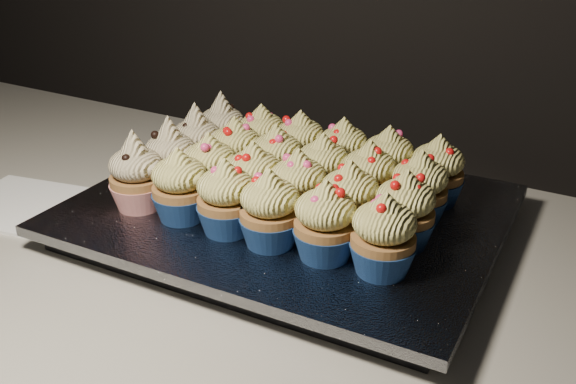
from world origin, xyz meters
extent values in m
cube|color=beige|center=(0.00, 1.70, 0.88)|extent=(2.44, 0.64, 0.04)
cube|color=white|center=(-0.46, 1.62, 0.90)|extent=(0.16, 0.16, 0.00)
cube|color=black|center=(-0.13, 1.74, 0.91)|extent=(0.45, 0.35, 0.02)
cube|color=silver|center=(-0.13, 1.74, 0.93)|extent=(0.49, 0.39, 0.01)
cone|color=red|center=(-0.27, 1.64, 0.95)|extent=(0.06, 0.06, 0.03)
ellipsoid|color=beige|center=(-0.27, 1.64, 0.99)|extent=(0.06, 0.06, 0.04)
cone|color=beige|center=(-0.27, 1.64, 1.02)|extent=(0.03, 0.03, 0.03)
cone|color=navy|center=(-0.21, 1.65, 0.95)|extent=(0.06, 0.06, 0.03)
ellipsoid|color=#F4E77B|center=(-0.21, 1.65, 0.99)|extent=(0.06, 0.06, 0.04)
cone|color=#F4E77B|center=(-0.21, 1.65, 1.01)|extent=(0.03, 0.03, 0.02)
cone|color=navy|center=(-0.15, 1.65, 0.95)|extent=(0.06, 0.06, 0.03)
ellipsoid|color=#F4E77B|center=(-0.15, 1.65, 0.99)|extent=(0.06, 0.06, 0.04)
cone|color=#F4E77B|center=(-0.15, 1.65, 1.01)|extent=(0.03, 0.03, 0.02)
cone|color=navy|center=(-0.10, 1.65, 0.95)|extent=(0.06, 0.06, 0.03)
ellipsoid|color=#F4E77B|center=(-0.10, 1.65, 0.99)|extent=(0.06, 0.06, 0.04)
cone|color=#F4E77B|center=(-0.10, 1.65, 1.01)|extent=(0.03, 0.03, 0.02)
cone|color=navy|center=(-0.04, 1.65, 0.95)|extent=(0.06, 0.06, 0.03)
ellipsoid|color=#F4E77B|center=(-0.04, 1.65, 0.99)|extent=(0.06, 0.06, 0.04)
cone|color=#F4E77B|center=(-0.04, 1.65, 1.01)|extent=(0.03, 0.03, 0.02)
cone|color=navy|center=(0.02, 1.65, 0.95)|extent=(0.06, 0.06, 0.03)
ellipsoid|color=#F4E77B|center=(0.02, 1.65, 0.99)|extent=(0.06, 0.06, 0.04)
cone|color=#F4E77B|center=(0.02, 1.65, 1.01)|extent=(0.03, 0.03, 0.02)
cone|color=red|center=(-0.27, 1.70, 0.95)|extent=(0.06, 0.06, 0.03)
ellipsoid|color=beige|center=(-0.27, 1.70, 0.99)|extent=(0.06, 0.06, 0.04)
cone|color=beige|center=(-0.27, 1.70, 1.02)|extent=(0.03, 0.03, 0.03)
cone|color=navy|center=(-0.21, 1.70, 0.95)|extent=(0.06, 0.06, 0.03)
ellipsoid|color=#F4E77B|center=(-0.21, 1.70, 0.99)|extent=(0.06, 0.06, 0.04)
cone|color=#F4E77B|center=(-0.21, 1.70, 1.01)|extent=(0.03, 0.03, 0.02)
cone|color=navy|center=(-0.15, 1.70, 0.95)|extent=(0.06, 0.06, 0.03)
ellipsoid|color=#F4E77B|center=(-0.15, 1.70, 0.99)|extent=(0.06, 0.06, 0.04)
cone|color=#F4E77B|center=(-0.15, 1.70, 1.01)|extent=(0.03, 0.03, 0.02)
cone|color=navy|center=(-0.10, 1.71, 0.95)|extent=(0.06, 0.06, 0.03)
ellipsoid|color=#F4E77B|center=(-0.10, 1.71, 0.99)|extent=(0.06, 0.06, 0.04)
cone|color=#F4E77B|center=(-0.10, 1.71, 1.01)|extent=(0.03, 0.03, 0.02)
cone|color=navy|center=(-0.04, 1.71, 0.95)|extent=(0.06, 0.06, 0.03)
ellipsoid|color=#F4E77B|center=(-0.04, 1.71, 0.99)|extent=(0.06, 0.06, 0.04)
cone|color=#F4E77B|center=(-0.04, 1.71, 1.01)|extent=(0.03, 0.03, 0.02)
cone|color=navy|center=(0.02, 1.71, 0.95)|extent=(0.06, 0.06, 0.03)
ellipsoid|color=#F4E77B|center=(0.02, 1.71, 0.99)|extent=(0.06, 0.06, 0.04)
cone|color=#F4E77B|center=(0.02, 1.71, 1.01)|extent=(0.03, 0.03, 0.02)
cone|color=red|center=(-0.27, 1.76, 0.95)|extent=(0.06, 0.06, 0.03)
ellipsoid|color=beige|center=(-0.27, 1.76, 0.99)|extent=(0.06, 0.06, 0.04)
cone|color=beige|center=(-0.27, 1.76, 1.02)|extent=(0.03, 0.03, 0.03)
cone|color=navy|center=(-0.22, 1.76, 0.95)|extent=(0.06, 0.06, 0.03)
ellipsoid|color=#F4E77B|center=(-0.22, 1.76, 0.99)|extent=(0.06, 0.06, 0.04)
cone|color=#F4E77B|center=(-0.22, 1.76, 1.01)|extent=(0.03, 0.03, 0.02)
cone|color=navy|center=(-0.16, 1.76, 0.95)|extent=(0.06, 0.06, 0.03)
ellipsoid|color=#F4E77B|center=(-0.16, 1.76, 0.99)|extent=(0.06, 0.06, 0.04)
cone|color=#F4E77B|center=(-0.16, 1.76, 1.01)|extent=(0.03, 0.03, 0.02)
cone|color=navy|center=(-0.10, 1.76, 0.95)|extent=(0.06, 0.06, 0.03)
ellipsoid|color=#F4E77B|center=(-0.10, 1.76, 0.99)|extent=(0.06, 0.06, 0.04)
cone|color=#F4E77B|center=(-0.10, 1.76, 1.01)|extent=(0.03, 0.03, 0.02)
cone|color=navy|center=(-0.04, 1.77, 0.95)|extent=(0.06, 0.06, 0.03)
ellipsoid|color=#F4E77B|center=(-0.04, 1.77, 0.99)|extent=(0.06, 0.06, 0.04)
cone|color=#F4E77B|center=(-0.04, 1.77, 1.01)|extent=(0.03, 0.03, 0.02)
cone|color=navy|center=(0.02, 1.77, 0.95)|extent=(0.06, 0.06, 0.03)
ellipsoid|color=#F4E77B|center=(0.02, 1.77, 0.99)|extent=(0.06, 0.06, 0.04)
cone|color=#F4E77B|center=(0.02, 1.77, 1.01)|extent=(0.03, 0.03, 0.02)
cone|color=red|center=(-0.27, 1.82, 0.95)|extent=(0.06, 0.06, 0.03)
ellipsoid|color=beige|center=(-0.27, 1.82, 0.99)|extent=(0.06, 0.06, 0.04)
cone|color=beige|center=(-0.27, 1.82, 1.02)|extent=(0.03, 0.03, 0.03)
cone|color=navy|center=(-0.21, 1.82, 0.95)|extent=(0.06, 0.06, 0.03)
ellipsoid|color=#F4E77B|center=(-0.21, 1.82, 0.99)|extent=(0.06, 0.06, 0.04)
cone|color=#F4E77B|center=(-0.21, 1.82, 1.01)|extent=(0.03, 0.03, 0.02)
cone|color=navy|center=(-0.16, 1.82, 0.95)|extent=(0.06, 0.06, 0.03)
ellipsoid|color=#F4E77B|center=(-0.16, 1.82, 0.99)|extent=(0.06, 0.06, 0.04)
cone|color=#F4E77B|center=(-0.16, 1.82, 1.01)|extent=(0.03, 0.03, 0.02)
cone|color=navy|center=(-0.10, 1.83, 0.95)|extent=(0.06, 0.06, 0.03)
ellipsoid|color=#F4E77B|center=(-0.10, 1.83, 0.99)|extent=(0.06, 0.06, 0.04)
cone|color=#F4E77B|center=(-0.10, 1.83, 1.01)|extent=(0.03, 0.03, 0.02)
cone|color=navy|center=(-0.04, 1.83, 0.95)|extent=(0.06, 0.06, 0.03)
ellipsoid|color=#F4E77B|center=(-0.04, 1.83, 0.99)|extent=(0.06, 0.06, 0.04)
cone|color=#F4E77B|center=(-0.04, 1.83, 1.01)|extent=(0.03, 0.03, 0.02)
cone|color=navy|center=(0.02, 1.83, 0.95)|extent=(0.06, 0.06, 0.03)
ellipsoid|color=#F4E77B|center=(0.02, 1.83, 0.99)|extent=(0.06, 0.06, 0.04)
cone|color=#F4E77B|center=(0.02, 1.83, 1.01)|extent=(0.03, 0.03, 0.02)
camera|label=1|loc=(0.21, 1.16, 1.26)|focal=40.00mm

